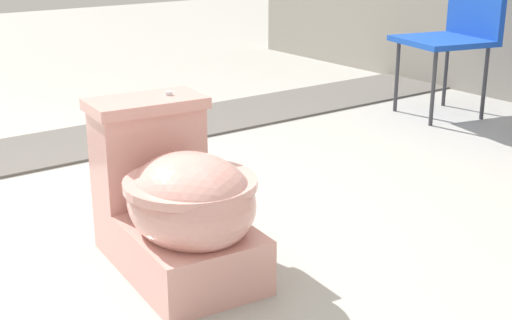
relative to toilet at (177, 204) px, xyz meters
The scene contains 4 objects.
ground_plane 0.25m from the toilet, behind, with size 14.00×14.00×0.00m, color #A8A59E.
gravel_strip 1.54m from the toilet, 161.76° to the left, with size 0.56×8.00×0.01m, color #605B56.
toilet is the anchor object (origin of this frame).
folding_chair_left 2.39m from the toilet, 108.43° to the left, with size 0.53×0.53×0.83m.
Camera 1 is at (1.88, -0.99, 1.03)m, focal length 50.00 mm.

